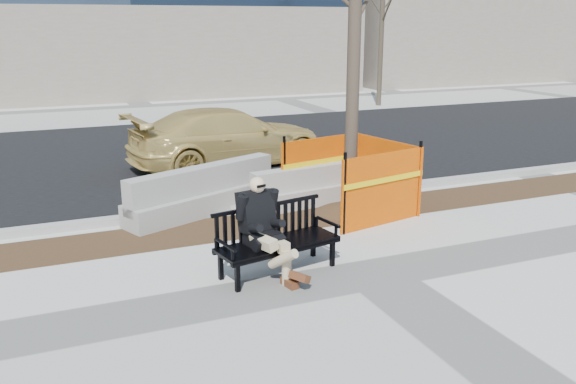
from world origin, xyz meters
name	(u,v)px	position (x,y,z in m)	size (l,w,h in m)	color
ground	(373,273)	(0.00, 0.00, 0.00)	(120.00, 120.00, 0.00)	beige
mulch_strip	(298,219)	(0.00, 2.60, 0.00)	(40.00, 1.20, 0.02)	#47301C
asphalt_street	(205,151)	(0.00, 8.80, 0.00)	(60.00, 10.40, 0.01)	black
curb	(278,201)	(0.00, 3.55, 0.06)	(60.00, 0.25, 0.12)	#9E9B93
bench	(278,272)	(-1.20, 0.54, 0.00)	(1.77, 0.63, 0.94)	black
seated_man	(262,275)	(-1.43, 0.54, 0.00)	(0.59, 0.99, 1.39)	black
tree_fence	(349,212)	(1.02, 2.60, 0.00)	(2.73, 2.73, 6.83)	#FF6600
sedan	(229,165)	(0.11, 7.02, 0.00)	(1.94, 4.76, 1.38)	tan
jersey_barrier_left	(204,213)	(-1.44, 3.56, 0.00)	(3.07, 0.61, 0.88)	gray
jersey_barrier_right	(315,204)	(0.67, 3.31, 0.00)	(2.65, 0.53, 0.76)	#9F9C94
far_tree_right	(378,105)	(9.08, 15.05, 0.00)	(2.22, 2.22, 6.00)	#483D2E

